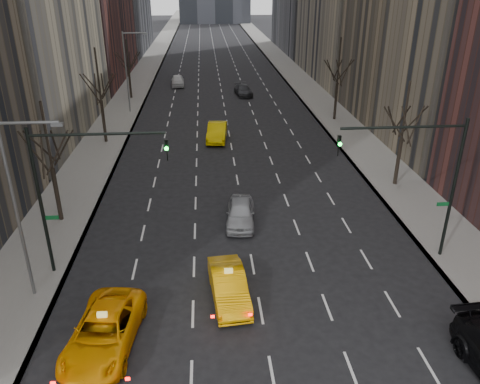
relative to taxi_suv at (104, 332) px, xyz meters
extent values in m
cube|color=slate|center=(-5.27, 63.86, -0.71)|extent=(4.50, 320.00, 0.15)
cube|color=slate|center=(19.23, 63.86, -0.71)|extent=(4.50, 320.00, 0.15)
cylinder|color=black|center=(-5.02, 11.86, 1.15)|extent=(0.28, 0.28, 3.57)
cylinder|color=black|center=(-5.02, 11.86, 5.06)|extent=(0.16, 0.16, 4.25)
cylinder|color=black|center=(-4.87, 12.71, 4.16)|extent=(0.42, 1.80, 2.52)
cylinder|color=black|center=(-4.21, 12.15, 4.16)|extent=(1.74, 0.72, 2.52)
cylinder|color=black|center=(-4.36, 11.31, 4.16)|extent=(1.46, 1.25, 2.52)
cylinder|color=black|center=(-5.17, 11.01, 4.16)|extent=(0.42, 1.80, 2.52)
cylinder|color=black|center=(-5.83, 11.57, 4.16)|extent=(1.74, 0.72, 2.52)
cylinder|color=black|center=(-5.68, 12.41, 4.16)|extent=(1.46, 1.25, 2.52)
cylinder|color=black|center=(-5.02, 27.86, 1.36)|extent=(0.28, 0.28, 3.99)
cylinder|color=black|center=(-5.02, 27.86, 5.73)|extent=(0.16, 0.16, 4.75)
cylinder|color=black|center=(-4.87, 28.71, 4.58)|extent=(0.42, 1.80, 2.52)
cylinder|color=black|center=(-4.21, 28.15, 4.58)|extent=(1.74, 0.72, 2.52)
cylinder|color=black|center=(-4.36, 27.31, 4.58)|extent=(1.46, 1.25, 2.52)
cylinder|color=black|center=(-5.17, 27.01, 4.58)|extent=(0.42, 1.80, 2.52)
cylinder|color=black|center=(-5.83, 27.57, 4.58)|extent=(1.74, 0.72, 2.52)
cylinder|color=black|center=(-5.68, 28.41, 4.58)|extent=(1.46, 1.25, 2.52)
cylinder|color=black|center=(-5.02, 45.86, 1.04)|extent=(0.28, 0.28, 3.36)
cylinder|color=black|center=(-5.02, 45.86, 4.72)|extent=(0.16, 0.16, 4.00)
cylinder|color=black|center=(-4.87, 46.71, 3.95)|extent=(0.42, 1.80, 2.52)
cylinder|color=black|center=(-4.21, 46.15, 3.95)|extent=(1.74, 0.72, 2.52)
cylinder|color=black|center=(-4.36, 45.31, 3.95)|extent=(1.46, 1.25, 2.52)
cylinder|color=black|center=(-5.17, 45.01, 3.95)|extent=(0.42, 1.80, 2.52)
cylinder|color=black|center=(-5.83, 45.57, 3.95)|extent=(1.74, 0.72, 2.52)
cylinder|color=black|center=(-5.68, 46.41, 3.95)|extent=(1.46, 1.25, 2.52)
cylinder|color=black|center=(18.98, 15.86, 1.15)|extent=(0.28, 0.28, 3.57)
cylinder|color=black|center=(18.98, 15.86, 5.06)|extent=(0.16, 0.16, 4.25)
cylinder|color=black|center=(19.13, 16.71, 4.16)|extent=(0.42, 1.80, 2.52)
cylinder|color=black|center=(19.79, 16.15, 4.16)|extent=(1.74, 0.72, 2.52)
cylinder|color=black|center=(19.64, 15.31, 4.16)|extent=(1.46, 1.25, 2.52)
cylinder|color=black|center=(18.83, 15.01, 4.16)|extent=(0.42, 1.80, 2.52)
cylinder|color=black|center=(18.17, 15.57, 4.16)|extent=(1.74, 0.72, 2.52)
cylinder|color=black|center=(18.32, 16.41, 4.16)|extent=(1.46, 1.25, 2.52)
cylinder|color=black|center=(18.98, 33.86, 1.36)|extent=(0.28, 0.28, 3.99)
cylinder|color=black|center=(18.98, 33.86, 5.73)|extent=(0.16, 0.16, 4.75)
cylinder|color=black|center=(19.13, 34.71, 4.58)|extent=(0.42, 1.80, 2.52)
cylinder|color=black|center=(19.79, 34.15, 4.58)|extent=(1.74, 0.72, 2.52)
cylinder|color=black|center=(19.64, 33.31, 4.58)|extent=(1.46, 1.25, 2.52)
cylinder|color=black|center=(18.83, 33.01, 4.58)|extent=(0.42, 1.80, 2.52)
cylinder|color=black|center=(18.17, 33.57, 4.58)|extent=(1.74, 0.72, 2.52)
cylinder|color=black|center=(18.32, 34.41, 4.58)|extent=(1.46, 1.25, 2.52)
cylinder|color=black|center=(-3.82, 5.86, 3.36)|extent=(0.18, 0.18, 8.00)
cylinder|color=black|center=(-0.57, 5.86, 6.96)|extent=(6.50, 0.14, 0.14)
imported|color=black|center=(2.68, 5.86, 6.06)|extent=(0.18, 0.22, 1.10)
sphere|color=#0CFF33|center=(2.68, 5.68, 6.21)|extent=(0.20, 0.20, 0.20)
cube|color=#0C5926|center=(-3.42, 5.86, 2.56)|extent=(0.70, 0.04, 0.22)
cylinder|color=black|center=(17.78, 5.86, 3.36)|extent=(0.18, 0.18, 8.00)
cylinder|color=black|center=(14.53, 5.86, 6.96)|extent=(6.50, 0.14, 0.14)
imported|color=black|center=(11.28, 5.86, 6.06)|extent=(0.18, 0.22, 1.10)
sphere|color=#0CFF33|center=(11.28, 5.68, 6.21)|extent=(0.20, 0.20, 0.20)
cube|color=#0C5926|center=(17.38, 5.86, 2.56)|extent=(0.70, 0.04, 0.22)
cylinder|color=slate|center=(-4.22, 3.86, 3.86)|extent=(0.16, 0.16, 9.00)
cylinder|color=slate|center=(-2.92, 3.86, 8.16)|extent=(2.60, 0.14, 0.14)
cube|color=slate|center=(-1.72, 3.86, 8.06)|extent=(0.50, 0.22, 0.15)
cylinder|color=slate|center=(-4.22, 38.86, 3.86)|extent=(0.16, 0.16, 9.00)
cylinder|color=slate|center=(-2.92, 38.86, 8.16)|extent=(2.60, 0.14, 0.14)
cube|color=slate|center=(-1.72, 38.86, 8.06)|extent=(0.50, 0.22, 0.15)
imported|color=#FB9D05|center=(0.00, 0.00, 0.00)|extent=(3.26, 5.93, 1.57)
imported|color=#FFAC05|center=(5.50, 2.89, -0.02)|extent=(2.08, 4.80, 1.54)
imported|color=#9A9CA2|center=(6.68, 10.70, -0.03)|extent=(2.22, 4.60, 1.52)
imported|color=#E9C204|center=(5.71, 27.90, 0.05)|extent=(2.28, 5.23, 1.67)
imported|color=#2B2B30|center=(9.81, 46.69, -0.09)|extent=(2.46, 4.97, 1.39)
imported|color=silver|center=(0.73, 53.40, -0.01)|extent=(2.03, 4.62, 1.55)
camera|label=1|loc=(4.62, -16.04, 13.80)|focal=35.00mm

